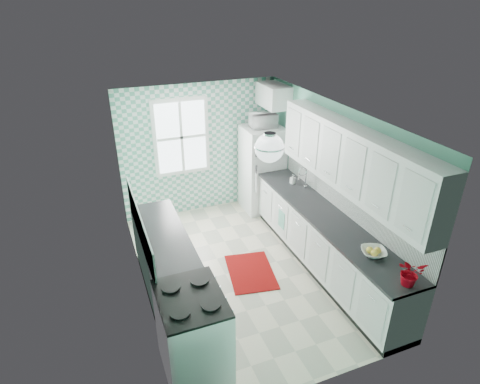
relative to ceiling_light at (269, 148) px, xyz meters
name	(u,v)px	position (x,y,z in m)	size (l,w,h in m)	color
floor	(243,270)	(0.00, 0.80, -2.33)	(3.00, 4.40, 0.02)	beige
ceiling	(243,114)	(0.00, 0.80, 0.19)	(3.00, 4.40, 0.02)	white
wall_back	(200,149)	(0.00, 3.01, -1.07)	(3.00, 0.02, 2.50)	#68BC9E
wall_front	(327,298)	(0.00, -1.41, -1.07)	(3.00, 0.02, 2.50)	#68BC9E
wall_left	(137,220)	(-1.51, 0.80, -1.07)	(0.02, 4.40, 2.50)	#68BC9E
wall_right	(333,183)	(1.51, 0.80, -1.07)	(0.02, 4.40, 2.50)	#68BC9E
accent_wall	(200,150)	(0.00, 2.99, -1.07)	(3.00, 0.01, 2.50)	#57A58E
window	(181,137)	(-0.35, 2.96, -0.77)	(1.04, 0.05, 1.44)	white
backsplash_right	(346,198)	(1.49, 0.40, -1.13)	(0.02, 3.60, 0.51)	white
backsplash_left	(140,226)	(-1.49, 0.73, -1.13)	(0.02, 2.15, 0.51)	white
upper_cabinets_right	(352,160)	(1.33, 0.20, -0.42)	(0.33, 3.20, 0.90)	silver
upper_cabinet_fridge	(272,95)	(1.30, 2.63, -0.07)	(0.40, 0.74, 0.40)	silver
ceiling_light	(269,148)	(0.00, 0.00, 0.00)	(0.34, 0.34, 0.35)	silver
base_cabinets_right	(325,244)	(1.20, 0.40, -1.87)	(0.60, 3.60, 0.90)	white
countertop_right	(327,217)	(1.19, 0.40, -1.40)	(0.63, 3.60, 0.04)	black
base_cabinets_left	(166,267)	(-1.20, 0.73, -1.87)	(0.60, 2.15, 0.90)	white
countertop_left	(165,239)	(-1.19, 0.73, -1.40)	(0.63, 2.15, 0.04)	black
fridge	(262,169)	(1.11, 2.57, -1.48)	(0.73, 0.73, 1.68)	white
stove	(193,333)	(-1.20, -0.69, -1.78)	(0.70, 0.87, 1.05)	white
sink	(297,190)	(1.20, 1.34, -1.39)	(0.43, 0.36, 0.53)	silver
rug	(251,272)	(0.09, 0.70, -2.32)	(0.68, 0.97, 0.02)	maroon
dish_towel	(282,219)	(0.89, 1.26, -1.84)	(0.01, 0.21, 0.31)	#5DA8A9
fruit_bowl	(374,252)	(1.20, -0.65, -1.34)	(0.31, 0.31, 0.08)	white
potted_plant	(410,273)	(1.20, -1.26, -1.22)	(0.29, 0.25, 0.32)	#AC0C19
soap_bottle	(293,179)	(1.25, 1.60, -1.30)	(0.07, 0.08, 0.17)	#89A5BD
microwave	(263,120)	(1.11, 2.57, -0.51)	(0.47, 0.32, 0.26)	white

